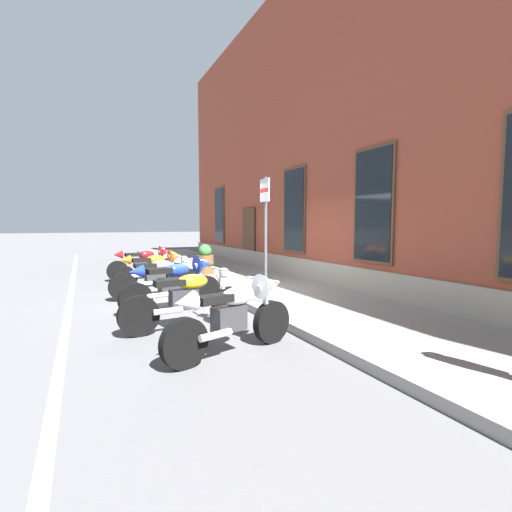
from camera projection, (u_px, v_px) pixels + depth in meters
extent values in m
plane|color=#4C4C4F|center=(223.00, 298.00, 8.61)|extent=(140.00, 140.00, 0.00)
cube|color=gray|center=(279.00, 290.00, 9.21)|extent=(29.35, 2.89, 0.15)
cube|color=silver|center=(68.00, 311.00, 7.27)|extent=(29.35, 0.12, 0.01)
cube|color=brown|center=(409.00, 123.00, 10.58)|extent=(23.35, 5.44, 9.07)
cube|color=gray|center=(326.00, 276.00, 9.78)|extent=(23.35, 0.10, 0.70)
cube|color=#513823|center=(220.00, 215.00, 17.17)|extent=(1.22, 0.06, 2.52)
cube|color=black|center=(219.00, 215.00, 17.16)|extent=(1.10, 0.03, 2.40)
cube|color=#472B19|center=(249.00, 238.00, 14.24)|extent=(1.10, 0.08, 2.30)
cube|color=#513823|center=(295.00, 210.00, 11.14)|extent=(1.22, 0.06, 2.52)
cube|color=black|center=(294.00, 210.00, 11.13)|extent=(1.10, 0.03, 2.40)
cube|color=#513823|center=(373.00, 205.00, 8.13)|extent=(1.22, 0.06, 2.52)
cube|color=black|center=(372.00, 205.00, 8.12)|extent=(1.10, 0.03, 2.40)
cylinder|color=black|center=(167.00, 268.00, 11.90)|extent=(0.21, 0.62, 0.61)
cylinder|color=black|center=(118.00, 271.00, 11.08)|extent=(0.21, 0.62, 0.61)
cylinder|color=silver|center=(164.00, 260.00, 11.83)|extent=(0.11, 0.32, 0.64)
cube|color=#28282B|center=(141.00, 264.00, 11.45)|extent=(0.28, 0.47, 0.32)
ellipsoid|color=red|center=(146.00, 254.00, 11.51)|extent=(0.33, 0.55, 0.24)
cube|color=black|center=(133.00, 255.00, 11.30)|extent=(0.29, 0.51, 0.10)
cylinder|color=silver|center=(161.00, 248.00, 11.75)|extent=(0.62, 0.13, 0.04)
cylinder|color=silver|center=(133.00, 269.00, 11.19)|extent=(0.15, 0.46, 0.09)
cone|color=red|center=(165.00, 251.00, 11.83)|extent=(0.41, 0.39, 0.36)
cone|color=red|center=(118.00, 255.00, 11.05)|extent=(0.28, 0.29, 0.24)
cylinder|color=black|center=(177.00, 274.00, 10.40)|extent=(0.21, 0.63, 0.62)
cylinder|color=black|center=(125.00, 278.00, 9.63)|extent=(0.21, 0.63, 0.62)
cylinder|color=silver|center=(174.00, 266.00, 10.33)|extent=(0.11, 0.31, 0.61)
cube|color=#28282B|center=(150.00, 269.00, 9.97)|extent=(0.28, 0.47, 0.32)
ellipsoid|color=orange|center=(155.00, 260.00, 10.03)|extent=(0.33, 0.55, 0.24)
cube|color=black|center=(141.00, 260.00, 9.83)|extent=(0.29, 0.51, 0.10)
cylinder|color=silver|center=(171.00, 253.00, 10.25)|extent=(0.62, 0.12, 0.04)
cylinder|color=silver|center=(140.00, 276.00, 9.72)|extent=(0.15, 0.46, 0.09)
cone|color=orange|center=(175.00, 256.00, 10.33)|extent=(0.40, 0.39, 0.36)
cone|color=orange|center=(125.00, 260.00, 9.60)|extent=(0.27, 0.29, 0.24)
cylinder|color=black|center=(189.00, 281.00, 9.12)|extent=(0.21, 0.63, 0.62)
cylinder|color=black|center=(123.00, 287.00, 8.27)|extent=(0.21, 0.63, 0.62)
cylinder|color=silver|center=(185.00, 272.00, 9.05)|extent=(0.11, 0.31, 0.61)
cube|color=#28282B|center=(155.00, 276.00, 8.65)|extent=(0.28, 0.47, 0.32)
ellipsoid|color=slate|center=(161.00, 265.00, 8.71)|extent=(0.33, 0.55, 0.24)
cube|color=black|center=(145.00, 266.00, 8.50)|extent=(0.29, 0.51, 0.10)
cylinder|color=silver|center=(181.00, 257.00, 8.97)|extent=(0.62, 0.13, 0.04)
cylinder|color=silver|center=(144.00, 284.00, 8.40)|extent=(0.16, 0.46, 0.09)
sphere|color=silver|center=(184.00, 260.00, 9.02)|extent=(0.18, 0.18, 0.18)
cylinder|color=black|center=(206.00, 291.00, 7.80)|extent=(0.26, 0.64, 0.63)
cylinder|color=black|center=(135.00, 300.00, 6.87)|extent=(0.26, 0.64, 0.63)
cylinder|color=silver|center=(202.00, 278.00, 7.72)|extent=(0.14, 0.33, 0.66)
cube|color=#28282B|center=(170.00, 286.00, 7.29)|extent=(0.32, 0.48, 0.32)
ellipsoid|color=#192D9E|center=(177.00, 270.00, 7.36)|extent=(0.37, 0.57, 0.24)
cube|color=black|center=(159.00, 271.00, 7.12)|extent=(0.33, 0.52, 0.10)
cylinder|color=silver|center=(198.00, 260.00, 7.64)|extent=(0.61, 0.18, 0.04)
cylinder|color=silver|center=(159.00, 295.00, 7.02)|extent=(0.19, 0.46, 0.09)
cone|color=#192D9E|center=(204.00, 264.00, 7.72)|extent=(0.43, 0.41, 0.36)
cone|color=#192D9E|center=(136.00, 272.00, 6.84)|extent=(0.29, 0.31, 0.24)
cylinder|color=black|center=(229.00, 305.00, 6.46)|extent=(0.19, 0.64, 0.63)
cylinder|color=black|center=(139.00, 316.00, 5.66)|extent=(0.19, 0.64, 0.63)
cylinder|color=silver|center=(224.00, 291.00, 6.38)|extent=(0.10, 0.32, 0.64)
cube|color=#28282B|center=(184.00, 299.00, 6.01)|extent=(0.27, 0.46, 0.32)
ellipsoid|color=gold|center=(192.00, 281.00, 6.07)|extent=(0.32, 0.55, 0.24)
cube|color=black|center=(170.00, 283.00, 5.87)|extent=(0.27, 0.50, 0.10)
cylinder|color=silver|center=(220.00, 269.00, 6.31)|extent=(0.62, 0.11, 0.04)
cylinder|color=silver|center=(168.00, 311.00, 5.77)|extent=(0.14, 0.46, 0.09)
sphere|color=silver|center=(224.00, 273.00, 6.36)|extent=(0.18, 0.18, 0.18)
cylinder|color=black|center=(272.00, 322.00, 5.35)|extent=(0.29, 0.62, 0.61)
cylinder|color=black|center=(184.00, 343.00, 4.39)|extent=(0.29, 0.62, 0.61)
cylinder|color=silver|center=(267.00, 305.00, 5.26)|extent=(0.16, 0.32, 0.64)
cube|color=#28282B|center=(229.00, 319.00, 4.82)|extent=(0.34, 0.49, 0.32)
ellipsoid|color=silver|center=(238.00, 296.00, 4.90)|extent=(0.40, 0.57, 0.24)
cube|color=black|center=(214.00, 299.00, 4.64)|extent=(0.35, 0.52, 0.10)
cylinder|color=silver|center=(262.00, 280.00, 5.17)|extent=(0.60, 0.22, 0.04)
cylinder|color=silver|center=(216.00, 335.00, 4.54)|extent=(0.22, 0.46, 0.09)
cone|color=silver|center=(269.00, 286.00, 5.27)|extent=(0.44, 0.43, 0.36)
cone|color=silver|center=(185.00, 302.00, 4.36)|extent=(0.31, 0.32, 0.24)
cylinder|color=#4C4C51|center=(266.00, 241.00, 7.32)|extent=(0.06, 0.06, 2.45)
cube|color=white|center=(265.00, 190.00, 7.23)|extent=(0.36, 0.03, 0.44)
cube|color=red|center=(264.00, 190.00, 7.22)|extent=(0.36, 0.01, 0.08)
cylinder|color=brown|center=(205.00, 265.00, 11.63)|extent=(0.53, 0.53, 0.58)
cylinder|color=black|center=(205.00, 265.00, 11.63)|extent=(0.56, 0.56, 0.04)
sphere|color=#28602D|center=(205.00, 251.00, 11.59)|extent=(0.40, 0.40, 0.40)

